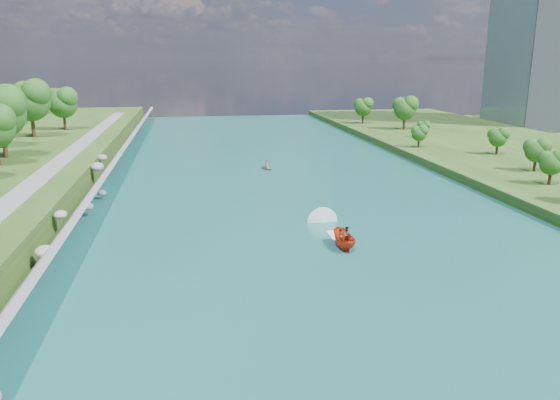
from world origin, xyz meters
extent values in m
plane|color=#2D5119|center=(0.00, 0.00, 0.00)|extent=(260.00, 260.00, 0.00)
cube|color=#185B50|center=(0.00, 20.00, 0.05)|extent=(55.00, 240.00, 0.10)
cube|color=slate|center=(-25.85, 20.00, 1.80)|extent=(3.54, 236.00, 4.05)
ellipsoid|color=gray|center=(-26.15, 4.85, 1.98)|extent=(1.77, 1.81, 1.16)
ellipsoid|color=gray|center=(-26.69, 13.99, 2.84)|extent=(1.34, 1.70, 0.88)
ellipsoid|color=gray|center=(-25.58, 22.95, 1.26)|extent=(1.39, 1.44, 0.93)
ellipsoid|color=gray|center=(-25.11, 31.26, 0.91)|extent=(1.13, 1.01, 0.87)
ellipsoid|color=gray|center=(-26.60, 38.30, 3.23)|extent=(1.83, 2.38, 1.34)
ellipsoid|color=gray|center=(-27.01, 46.19, 3.20)|extent=(1.53, 1.61, 1.06)
ellipsoid|color=gray|center=(-25.57, 55.53, 2.05)|extent=(1.22, 1.14, 0.69)
cube|color=gray|center=(-32.50, 20.00, 3.55)|extent=(3.00, 200.00, 0.10)
cube|color=gray|center=(82.50, 95.00, 30.00)|extent=(22.00, 22.00, 60.00)
ellipsoid|color=#155018|center=(-41.59, 47.01, 10.09)|extent=(7.90, 7.90, 13.17)
ellipsoid|color=#155018|center=(-43.48, 71.02, 10.10)|extent=(7.92, 7.92, 13.19)
ellipsoid|color=#155018|center=(-39.80, 82.09, 8.87)|extent=(6.44, 6.44, 10.73)
ellipsoid|color=#155018|center=(36.17, 23.58, 4.35)|extent=(3.42, 3.42, 5.71)
ellipsoid|color=#155018|center=(39.81, 32.44, 4.55)|extent=(3.66, 3.66, 6.10)
ellipsoid|color=#155018|center=(42.46, 47.71, 4.43)|extent=(3.52, 3.52, 5.86)
ellipsoid|color=#155018|center=(31.70, 57.97, 4.09)|extent=(3.10, 3.10, 5.17)
ellipsoid|color=#155018|center=(38.43, 71.17, 3.69)|extent=(2.62, 2.62, 4.37)
ellipsoid|color=#155018|center=(39.72, 85.51, 6.32)|extent=(5.79, 5.79, 9.65)
ellipsoid|color=#155018|center=(33.75, 99.92, 5.56)|extent=(4.88, 4.88, 8.13)
imported|color=red|center=(1.72, 6.79, 0.98)|extent=(1.73, 4.55, 1.75)
imported|color=#66605B|center=(1.32, 6.39, 1.31)|extent=(0.74, 0.64, 1.72)
imported|color=#66605B|center=(2.22, 7.29, 1.27)|extent=(0.98, 0.89, 1.64)
cube|color=white|center=(1.72, 9.79, 0.13)|extent=(0.90, 5.00, 0.06)
imported|color=gray|center=(-0.12, 48.12, 0.42)|extent=(3.02, 3.61, 0.64)
imported|color=#66605B|center=(-0.12, 48.12, 1.03)|extent=(0.73, 0.55, 1.35)
camera|label=1|loc=(-13.19, -43.40, 18.48)|focal=35.00mm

